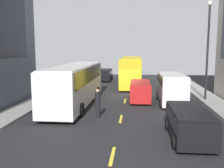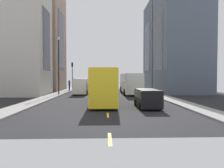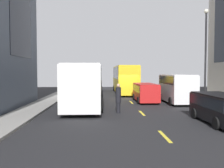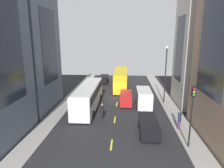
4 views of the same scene
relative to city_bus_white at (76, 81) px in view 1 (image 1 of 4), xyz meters
The scene contains 18 objects.
ground_plane 6.72m from the city_bus_white, 50.69° to the left, with size 41.75×41.75×0.00m, color black.
sidewalk_west 6.52m from the city_bus_white, 127.26° to the left, with size 2.08×44.00×0.15m, color gray.
sidewalk_east 13.03m from the city_bus_white, 22.63° to the left, with size 2.08×44.00×0.15m, color gray.
lane_stripe_1 11.02m from the city_bus_white, 67.99° to the right, with size 0.16×2.00×0.01m, color yellow.
lane_stripe_2 6.07m from the city_bus_white, 44.88° to the right, with size 0.16×2.00×0.01m, color yellow.
lane_stripe_3 4.93m from the city_bus_white, 25.75° to the left, with size 0.16×2.00×0.01m, color yellow.
lane_stripe_4 9.16m from the city_bus_white, 62.97° to the left, with size 0.16×2.00×0.01m, color yellow.
lane_stripe_5 14.67m from the city_bus_white, 73.78° to the left, with size 0.16×2.00×0.01m, color yellow.
lane_stripe_6 20.46m from the city_bus_white, 78.50° to the left, with size 0.16×2.00×0.01m, color yellow.
lane_stripe_7 26.35m from the city_bus_white, 81.11° to the left, with size 0.16×2.00×0.01m, color yellow.
city_bus_white is the anchor object (origin of this frame).
streetcar_yellow 13.04m from the city_bus_white, 70.32° to the left, with size 2.70×12.22×3.59m.
delivery_van_white 8.19m from the city_bus_white, ahead, with size 2.25×5.20×2.58m.
car_black_0 10.91m from the city_bus_white, 43.76° to the right, with size 2.08×4.56×1.59m.
car_red_1 5.98m from the city_bus_white, 22.80° to the left, with size 1.95×4.80×1.72m.
car_black_2 16.43m from the city_bus_white, 88.53° to the left, with size 1.97×4.31×1.67m.
pedestrian_crossing_near 4.71m from the city_bus_white, 57.77° to the right, with size 0.37×0.37×2.01m.
streetlamp_near 12.15m from the city_bus_white, 13.74° to the left, with size 0.44×0.44×8.69m.
Camera 1 is at (1.02, -25.61, 4.71)m, focal length 40.59 mm.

